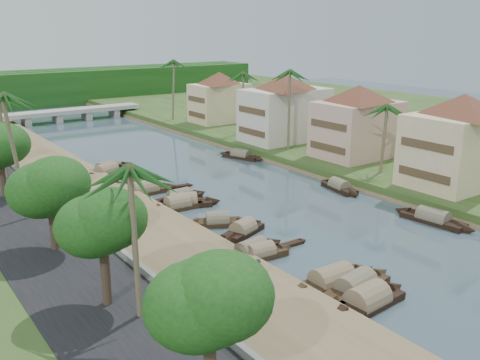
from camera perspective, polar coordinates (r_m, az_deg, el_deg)
ground at (r=52.95m, az=8.63°, el=-4.52°), size 220.00×220.00×0.00m
left_bank at (r=61.10m, az=-15.91°, el=-1.75°), size 10.00×180.00×0.80m
right_bank at (r=79.24m, az=8.50°, el=2.88°), size 16.00×180.00×1.20m
road at (r=58.92m, az=-23.69°, el=-2.87°), size 8.00×180.00×1.40m
retaining_wall at (r=59.64m, az=-19.75°, el=-1.57°), size 0.40×180.00×1.10m
far_right_fill at (r=107.91m, az=22.88°, el=5.28°), size 60.00×220.00×1.15m
treeline at (r=140.39m, az=-21.30°, el=9.10°), size 120.00×14.00×8.00m
bridge at (r=113.99m, az=-17.51°, el=6.90°), size 28.00×4.00×2.40m
building_near at (r=64.51m, az=22.40°, el=4.07°), size 14.85×14.85×10.20m
building_mid at (r=74.79m, az=12.43°, el=6.22°), size 14.11×14.11×9.70m
building_far at (r=83.98m, az=4.85°, el=7.76°), size 15.59×15.59×10.20m
building_distant at (r=100.51m, az=-2.20°, el=8.88°), size 12.62×12.62×9.20m
sampan_0 at (r=40.02m, az=12.21°, el=-11.12°), size 8.96×3.07×2.30m
sampan_1 at (r=38.34m, az=13.42°, el=-12.47°), size 8.39×2.49×2.43m
sampan_2 at (r=40.62m, az=9.75°, el=-10.54°), size 9.08×2.24×2.36m
sampan_3 at (r=44.96m, az=1.25°, el=-7.60°), size 7.70×2.63×2.06m
sampan_4 at (r=44.52m, az=2.21°, el=-7.86°), size 6.59×1.96×1.90m
sampan_5 at (r=49.32m, az=0.34°, el=-5.39°), size 6.65×3.75×2.10m
sampan_6 at (r=51.55m, az=-2.41°, el=-4.43°), size 6.33×4.35×1.96m
sampan_7 at (r=57.17m, az=-6.06°, el=-2.41°), size 8.32×4.85×2.22m
sampan_8 at (r=56.42m, az=-6.65°, el=-2.68°), size 7.25×2.23×2.22m
sampan_9 at (r=58.99m, az=-6.49°, el=-1.85°), size 7.34×1.91×1.88m
sampan_10 at (r=62.01m, az=-10.10°, el=-1.09°), size 8.22×2.09×2.25m
sampan_11 at (r=65.94m, az=-11.14°, el=-0.11°), size 8.22×4.12×2.30m
sampan_12 at (r=72.50m, az=-13.89°, el=1.19°), size 8.74×4.07×2.08m
sampan_13 at (r=70.87m, az=-14.06°, el=0.84°), size 8.13×4.65×2.22m
sampan_14 at (r=55.42m, az=19.90°, el=-3.93°), size 2.53×8.90×2.14m
sampan_15 at (r=63.40m, az=10.55°, el=-0.74°), size 2.58×7.30×1.96m
sampan_16 at (r=77.43m, az=0.10°, el=2.60°), size 4.02×7.76×1.93m
canoe_1 at (r=47.05m, az=5.11°, el=-6.96°), size 4.39×0.79×0.71m
canoe_2 at (r=63.83m, az=-6.93°, el=-0.75°), size 4.74×1.53×0.68m
palm_1 at (r=66.31m, az=15.28°, el=7.43°), size 3.20×3.20×9.65m
palm_2 at (r=76.58m, az=5.35°, el=11.26°), size 3.20×3.20×12.74m
palm_3 at (r=88.03m, az=-0.11°, el=11.12°), size 3.20×3.20×11.40m
palm_4 at (r=30.84m, az=-11.53°, el=0.83°), size 3.20×3.20×10.89m
palm_5 at (r=50.76m, az=-23.13°, el=8.05°), size 3.20×3.20×12.92m
palm_7 at (r=102.95m, az=-7.33°, el=12.31°), size 3.20×3.20×12.53m
tree_0 at (r=23.73m, az=-3.34°, el=-12.87°), size 4.70×4.70×7.62m
tree_1 at (r=33.88m, az=-14.54°, el=-4.53°), size 4.69×4.69×7.46m
tree_2 at (r=43.72m, az=-19.69°, el=-0.80°), size 5.29×5.29×7.32m
tree_6 at (r=88.59m, az=6.60°, el=7.97°), size 4.24×4.24×6.77m
person_near at (r=38.84m, az=2.05°, el=-9.56°), size 0.75×0.68×1.73m
person_far at (r=51.38m, az=-11.42°, el=-3.32°), size 0.90×0.73×1.74m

